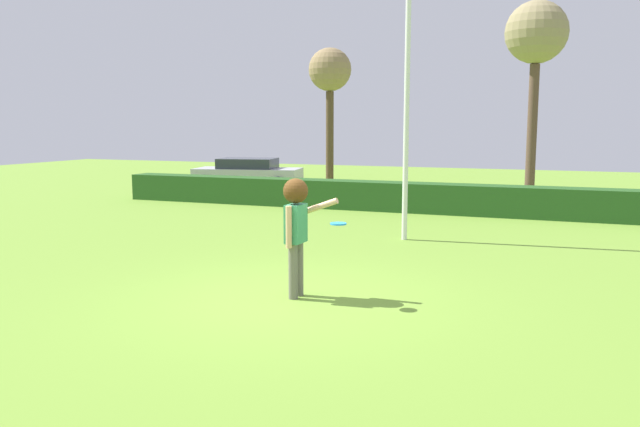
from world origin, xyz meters
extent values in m
plane|color=olive|center=(0.00, 0.00, 0.00)|extent=(60.00, 60.00, 0.00)
cylinder|color=#69665B|center=(0.01, 0.28, 0.42)|extent=(0.14, 0.14, 0.84)
cylinder|color=#69665B|center=(0.01, 0.08, 0.42)|extent=(0.14, 0.14, 0.84)
cube|color=#399361|center=(0.01, 0.18, 1.13)|extent=(0.23, 0.39, 0.58)
cylinder|color=tan|center=(0.30, 0.40, 1.37)|extent=(0.62, 0.11, 0.30)
cylinder|color=tan|center=(0.00, -0.06, 1.11)|extent=(0.09, 0.09, 0.62)
sphere|color=tan|center=(0.01, 0.18, 1.59)|extent=(0.22, 0.22, 0.22)
sphere|color=#4E3013|center=(0.01, 0.18, 1.62)|extent=(0.37, 0.37, 0.37)
cylinder|color=#268CE5|center=(0.74, 0.02, 1.19)|extent=(0.24, 0.24, 0.02)
cylinder|color=silver|center=(0.37, 5.53, 3.30)|extent=(0.12, 0.12, 6.59)
cube|color=#25501D|center=(0.00, 10.17, 0.43)|extent=(20.64, 0.90, 0.87)
cube|color=#B7B7BC|center=(-8.18, 14.28, 0.57)|extent=(4.44, 2.46, 0.55)
cube|color=#2D333D|center=(-8.18, 14.28, 1.05)|extent=(2.45, 1.95, 0.40)
cylinder|color=black|center=(-6.90, 15.39, 0.30)|extent=(0.61, 0.21, 0.60)
cylinder|color=black|center=(-6.58, 13.72, 0.30)|extent=(0.61, 0.21, 0.60)
cylinder|color=black|center=(-9.79, 14.84, 0.30)|extent=(0.61, 0.21, 0.60)
cylinder|color=black|center=(-9.47, 13.17, 0.30)|extent=(0.61, 0.21, 0.60)
cylinder|color=#503B26|center=(-6.34, 18.74, 2.03)|extent=(0.35, 0.35, 4.06)
sphere|color=#8F754E|center=(-6.34, 18.74, 5.02)|extent=(1.92, 1.92, 1.92)
cylinder|color=brown|center=(2.42, 17.55, 2.43)|extent=(0.37, 0.37, 4.87)
sphere|color=#93835A|center=(2.42, 17.55, 6.04)|extent=(2.35, 2.35, 2.35)
camera|label=1|loc=(3.75, -8.44, 2.60)|focal=35.74mm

